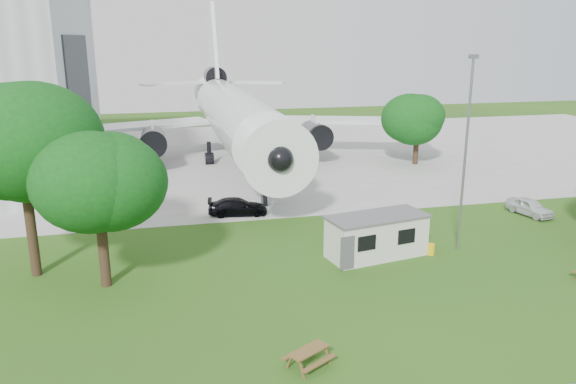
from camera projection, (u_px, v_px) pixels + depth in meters
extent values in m
plane|color=#376719|center=(372.00, 307.00, 28.20)|extent=(160.00, 160.00, 0.00)
cube|color=#B7B7B2|center=(249.00, 156.00, 63.85)|extent=(120.00, 46.00, 0.03)
cube|color=#2D3033|center=(82.00, 106.00, 53.65)|extent=(0.16, 16.00, 12.96)
cylinder|color=white|center=(236.00, 117.00, 58.31)|extent=(5.40, 34.00, 5.40)
cone|color=white|center=(273.00, 152.00, 40.47)|extent=(5.40, 5.50, 5.40)
cone|color=white|center=(214.00, 91.00, 77.80)|extent=(4.86, 9.00, 4.86)
cube|color=white|center=(113.00, 128.00, 58.88)|extent=(21.36, 10.77, 0.36)
cube|color=white|center=(340.00, 120.00, 64.37)|extent=(21.36, 10.77, 0.36)
cube|color=white|center=(213.00, 48.00, 76.28)|extent=(0.46, 9.96, 12.17)
cylinder|color=#515459|center=(153.00, 141.00, 56.53)|extent=(2.50, 4.20, 2.50)
cylinder|color=#515459|center=(315.00, 134.00, 60.26)|extent=(2.50, 4.20, 2.50)
cylinder|color=#515459|center=(215.00, 77.00, 76.33)|extent=(2.60, 4.50, 2.60)
cylinder|color=black|center=(264.00, 191.00, 44.80)|extent=(0.36, 0.36, 2.40)
cylinder|color=black|center=(209.00, 153.00, 59.67)|extent=(0.44, 0.44, 2.40)
cylinder|color=black|center=(261.00, 151.00, 60.90)|extent=(0.44, 0.44, 2.40)
cube|color=silver|center=(376.00, 237.00, 34.46)|extent=(6.37, 3.61, 2.50)
cube|color=#59595B|center=(377.00, 216.00, 34.11)|extent=(6.60, 3.84, 0.12)
cylinder|color=gold|center=(431.00, 249.00, 34.89)|extent=(0.50, 0.50, 0.70)
cylinder|color=slate|center=(465.00, 157.00, 34.22)|extent=(0.16, 0.16, 12.00)
cylinder|color=#382619|center=(32.00, 238.00, 31.41)|extent=(0.56, 0.56, 4.48)
sphere|color=#135B12|center=(20.00, 141.00, 29.95)|extent=(8.47, 8.47, 8.47)
cylinder|color=#382619|center=(104.00, 257.00, 30.21)|extent=(0.56, 0.56, 3.28)
sphere|color=#135B12|center=(97.00, 186.00, 29.15)|extent=(6.13, 6.13, 6.13)
cylinder|color=#382619|center=(416.00, 152.00, 59.49)|extent=(0.56, 0.56, 2.76)
sphere|color=#135B12|center=(418.00, 120.00, 58.60)|extent=(6.84, 6.84, 6.84)
imported|color=silver|center=(530.00, 207.00, 42.57)|extent=(2.31, 3.98, 1.27)
imported|color=black|center=(238.00, 207.00, 42.58)|extent=(4.66, 2.33, 1.30)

